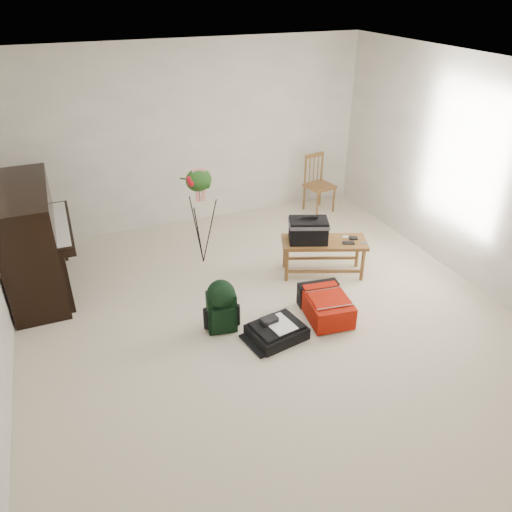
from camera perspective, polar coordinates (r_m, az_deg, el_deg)
name	(u,v)px	position (r m, az deg, el deg)	size (l,w,h in m)	color
floor	(271,323)	(5.29, 1.69, -7.65)	(5.00, 5.50, 0.01)	beige
ceiling	(275,73)	(4.26, 2.22, 20.13)	(5.00, 5.50, 0.01)	white
wall_back	(192,136)	(7.09, -7.27, 13.43)	(5.00, 0.04, 2.50)	beige
wall_right	(483,179)	(6.03, 24.49, 8.05)	(0.04, 5.50, 2.50)	beige
piano	(33,243)	(6.05, -24.11, 1.39)	(0.71, 1.50, 1.25)	black
bench	(315,236)	(5.84, 6.72, 2.31)	(1.07, 0.73, 0.77)	olive
dining_chair	(319,184)	(7.67, 7.19, 8.15)	(0.44, 0.44, 0.86)	olive
red_suitcase	(324,303)	(5.38, 7.75, -5.35)	(0.50, 0.68, 0.27)	#B31A07
black_duffel	(277,331)	(5.06, 2.37, -8.52)	(0.60, 0.51, 0.22)	black
green_backpack	(221,304)	(5.02, -3.97, -5.47)	(0.32, 0.29, 0.58)	black
flower_stand	(201,217)	(6.10, -6.32, 4.45)	(0.44, 0.44, 1.28)	black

